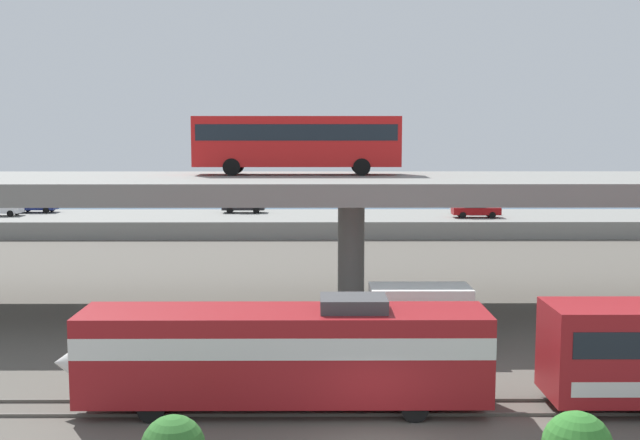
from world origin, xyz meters
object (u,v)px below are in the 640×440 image
service_truck_east (401,316)px  parked_car_0 (244,205)px  train_locomotive (264,351)px  parked_car_2 (37,205)px  parked_car_4 (1,208)px  transit_bus_on_overpass (297,139)px  parked_car_3 (476,210)px  parked_car_1 (473,206)px

service_truck_east → parked_car_0: size_ratio=1.54×
service_truck_east → train_locomotive: bearing=52.6°
parked_car_2 → parked_car_4: (-2.49, -3.31, -0.00)m
train_locomotive → parked_car_2: train_locomotive is taller
transit_bus_on_overpass → service_truck_east: 14.26m
train_locomotive → parked_car_3: bearing=-109.9°
parked_car_0 → parked_car_1: same height
parked_car_1 → parked_car_4: 47.88m
parked_car_1 → parked_car_4: (-47.85, -1.70, -0.00)m
parked_car_1 → parked_car_2: 45.39m
parked_car_3 → parked_car_4: same height
parked_car_2 → parked_car_3: 45.20m
parked_car_1 → parked_car_2: (-45.36, 1.61, -0.00)m
parked_car_2 → parked_car_0: bearing=179.0°
train_locomotive → transit_bus_on_overpass: (0.78, 18.28, 7.44)m
service_truck_east → parked_car_3: 42.87m
service_truck_east → parked_car_3: size_ratio=1.46×
service_truck_east → parked_car_2: (-33.07, 46.33, 0.79)m
train_locomotive → service_truck_east: (5.79, 7.58, -0.56)m
parked_car_0 → transit_bus_on_overpass: bearing=100.2°
parked_car_1 → parked_car_3: (-0.46, -3.52, 0.00)m
train_locomotive → transit_bus_on_overpass: transit_bus_on_overpass is taller
parked_car_3 → parked_car_4: 47.43m
transit_bus_on_overpass → parked_car_2: 45.92m
train_locomotive → parked_car_1: 55.34m
train_locomotive → parked_car_1: train_locomotive is taller
parked_car_2 → parked_car_4: same height
train_locomotive → parked_car_4: (-29.76, 50.60, 0.23)m
parked_car_0 → parked_car_4: 24.35m
service_truck_east → parked_car_1: size_ratio=1.48×
parked_car_0 → parked_car_1: size_ratio=0.96×
transit_bus_on_overpass → parked_car_1: size_ratio=2.61×
service_truck_east → parked_car_2: bearing=-54.5°
transit_bus_on_overpass → service_truck_east: bearing=115.1°
parked_car_0 → parked_car_3: (23.22, -4.74, 0.00)m
service_truck_east → transit_bus_on_overpass: bearing=-64.9°
parked_car_2 → train_locomotive: bearing=116.8°
transit_bus_on_overpass → parked_car_3: size_ratio=2.58×
train_locomotive → parked_car_0: (-5.59, 53.52, 0.24)m
train_locomotive → service_truck_east: size_ratio=2.31×
parked_car_3 → parked_car_1: bearing=82.6°
parked_car_0 → parked_car_3: bearing=168.5°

